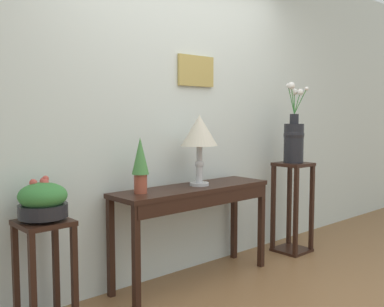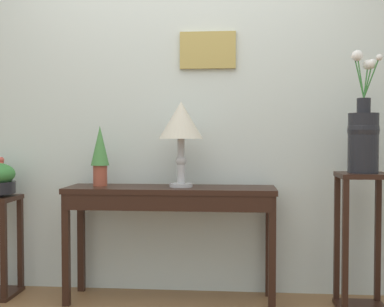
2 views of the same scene
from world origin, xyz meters
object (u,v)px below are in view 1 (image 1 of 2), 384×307
object	(u,v)px
potted_plant_on_console	(140,162)
pedestal_stand_right	(292,207)
flower_vase_tall_right	(294,137)
table_lamp	(199,133)
console_table	(195,200)
pedestal_stand_left	(45,275)
planter_bowl_wide_left	(43,201)

from	to	relation	value
potted_plant_on_console	pedestal_stand_right	world-z (taller)	potted_plant_on_console
pedestal_stand_right	flower_vase_tall_right	world-z (taller)	flower_vase_tall_right
table_lamp	potted_plant_on_console	xyz separation A→B (m)	(-0.55, 0.03, -0.19)
console_table	flower_vase_tall_right	world-z (taller)	flower_vase_tall_right
pedestal_stand_left	pedestal_stand_right	xyz separation A→B (m)	(2.44, -0.09, 0.09)
console_table	planter_bowl_wide_left	world-z (taller)	planter_bowl_wide_left
pedestal_stand_left	flower_vase_tall_right	size ratio (longest dim) A/B	0.90
potted_plant_on_console	flower_vase_tall_right	distance (m)	1.71
planter_bowl_wide_left	pedestal_stand_right	world-z (taller)	planter_bowl_wide_left
pedestal_stand_left	pedestal_stand_right	world-z (taller)	pedestal_stand_right
table_lamp	pedestal_stand_right	size ratio (longest dim) A/B	0.65
flower_vase_tall_right	table_lamp	bearing A→B (deg)	175.87
table_lamp	planter_bowl_wide_left	world-z (taller)	table_lamp
pedestal_stand_right	potted_plant_on_console	bearing A→B (deg)	176.26
flower_vase_tall_right	pedestal_stand_right	bearing A→B (deg)	171.69
table_lamp	planter_bowl_wide_left	xyz separation A→B (m)	(-1.29, 0.00, -0.37)
console_table	table_lamp	world-z (taller)	table_lamp
planter_bowl_wide_left	pedestal_stand_right	size ratio (longest dim) A/B	0.34
potted_plant_on_console	flower_vase_tall_right	xyz separation A→B (m)	(1.70, -0.11, 0.13)
planter_bowl_wide_left	table_lamp	bearing A→B (deg)	-0.15
pedestal_stand_right	console_table	bearing A→B (deg)	177.22
potted_plant_on_console	pedestal_stand_right	distance (m)	1.79
pedestal_stand_left	flower_vase_tall_right	bearing A→B (deg)	-2.01
table_lamp	planter_bowl_wide_left	bearing A→B (deg)	179.85
console_table	table_lamp	bearing A→B (deg)	18.82
potted_plant_on_console	pedestal_stand_right	size ratio (longest dim) A/B	0.47
potted_plant_on_console	pedestal_stand_right	xyz separation A→B (m)	(1.70, -0.11, -0.55)
pedestal_stand_left	flower_vase_tall_right	xyz separation A→B (m)	(2.44, -0.09, 0.77)
console_table	pedestal_stand_left	world-z (taller)	console_table
console_table	potted_plant_on_console	size ratio (longest dim) A/B	3.41
planter_bowl_wide_left	potted_plant_on_console	bearing A→B (deg)	1.91
potted_plant_on_console	flower_vase_tall_right	world-z (taller)	flower_vase_tall_right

